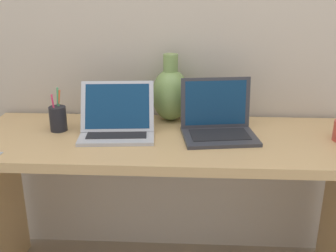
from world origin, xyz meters
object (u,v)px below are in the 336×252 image
green_vase (171,94)px  laptop_right (218,120)px  pen_cup (58,118)px  laptop_left (117,121)px

green_vase → laptop_right: bearing=-40.7°
laptop_right → green_vase: (-0.21, 0.18, 0.07)m
laptop_right → pen_cup: 0.69m
laptop_left → pen_cup: laptop_left is taller
laptop_right → green_vase: green_vase is taller
laptop_right → green_vase: size_ratio=1.07×
laptop_left → green_vase: 0.30m
green_vase → pen_cup: 0.52m
pen_cup → green_vase: bearing=19.3°
pen_cup → laptop_right: bearing=-0.8°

